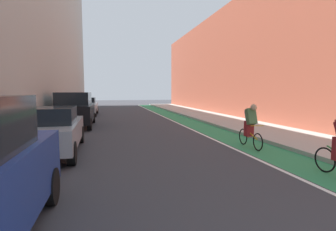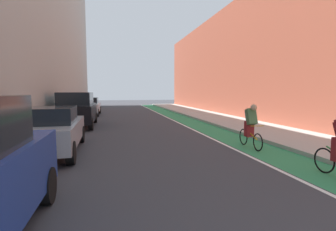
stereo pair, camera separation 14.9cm
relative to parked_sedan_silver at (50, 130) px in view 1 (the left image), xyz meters
name	(u,v)px [view 1 (the left image)]	position (x,y,z in m)	size (l,w,h in m)	color
ground_plane	(135,125)	(3.41, 6.34, -0.78)	(89.45, 89.45, 0.00)	#38383D
bike_lane_paint	(184,120)	(7.08, 8.34, -0.78)	(1.60, 40.66, 0.00)	#2D8451
lane_divider_stripe	(172,120)	(6.18, 8.34, -0.78)	(0.12, 40.66, 0.00)	white
sidewalk_right	(216,118)	(9.57, 8.34, -0.71)	(3.39, 40.66, 0.14)	#A8A59E
building_facade_right	(240,61)	(12.46, 10.34, 3.72)	(2.40, 36.66, 9.00)	#9E4C38
parked_sedan_silver	(50,130)	(0.00, 0.00, 0.00)	(1.93, 4.28, 1.53)	#9EA0A8
parked_suv_black	(75,109)	(0.00, 6.45, 0.23)	(2.01, 4.47, 1.98)	black
parked_sedan_white	(86,106)	(0.00, 13.59, 0.00)	(1.90, 4.27, 1.53)	silver
cyclist_mid	(250,124)	(6.84, -0.63, 0.06)	(0.48, 1.66, 1.59)	black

